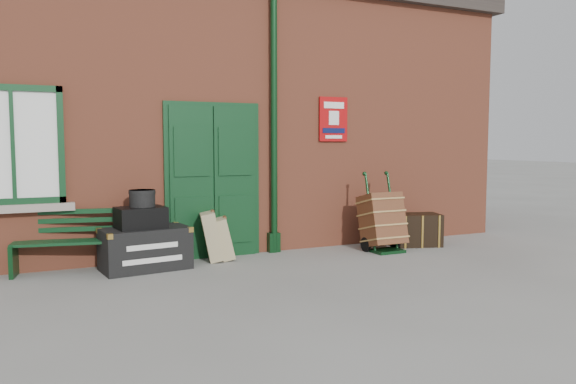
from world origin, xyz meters
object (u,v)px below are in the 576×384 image
porter_trolley (382,221)px  dark_trunk (417,230)px  bench (69,240)px  houdini_trunk (145,249)px

porter_trolley → dark_trunk: 0.81m
bench → houdini_trunk: bearing=-4.5°
porter_trolley → dark_trunk: size_ratio=1.66×
bench → houdini_trunk: bench is taller
bench → porter_trolley: (4.51, -0.49, 0.04)m
houdini_trunk → porter_trolley: bearing=-10.7°
bench → houdini_trunk: (0.92, -0.25, -0.14)m
houdini_trunk → porter_trolley: porter_trolley is taller
houdini_trunk → porter_trolley: 3.60m
houdini_trunk → dark_trunk: houdini_trunk is taller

